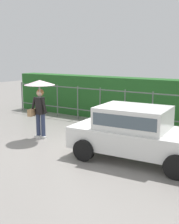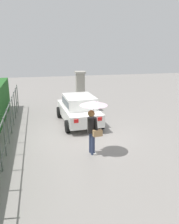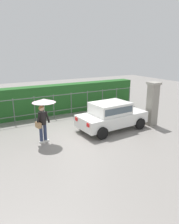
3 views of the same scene
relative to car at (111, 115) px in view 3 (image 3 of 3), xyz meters
The scene contains 6 objects.
ground_plane 1.90m from the car, behind, with size 40.00×40.00×0.00m, color gray.
car is the anchor object (origin of this frame).
pedestrian 3.70m from the car, behind, with size 1.03×1.03×2.04m.
gate_pillar 2.48m from the car, 12.17° to the right, with size 0.60×0.60×2.42m.
fence_section 3.86m from the car, 120.96° to the left, with size 11.83×0.05×1.50m.
hedge_row 4.74m from the car, 114.80° to the left, with size 12.78×0.90×1.90m, color #235B23.
Camera 3 is at (-4.55, -8.92, 4.08)m, focal length 34.53 mm.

